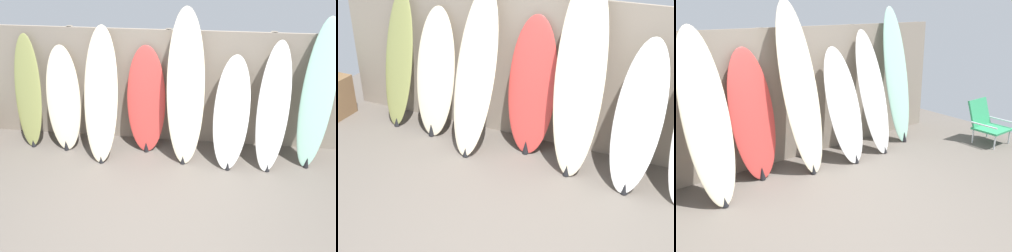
{
  "view_description": "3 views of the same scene",
  "coord_description": "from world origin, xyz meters",
  "views": [
    {
      "loc": [
        0.5,
        -2.54,
        2.98
      ],
      "look_at": [
        0.1,
        1.0,
        0.85
      ],
      "focal_mm": 35.0,
      "sensor_mm": 36.0,
      "label": 1
    },
    {
      "loc": [
        1.46,
        -2.84,
        2.93
      ],
      "look_at": [
        -0.12,
        0.64,
        0.88
      ],
      "focal_mm": 50.0,
      "sensor_mm": 36.0,
      "label": 2
    },
    {
      "loc": [
        -2.11,
        -2.34,
        2.06
      ],
      "look_at": [
        0.33,
        0.77,
        0.78
      ],
      "focal_mm": 40.0,
      "sensor_mm": 36.0,
      "label": 3
    }
  ],
  "objects": [
    {
      "name": "surfboard_seafoam_7",
      "position": [
        2.08,
        1.68,
        1.02
      ],
      "size": [
        0.48,
        0.58,
        2.06
      ],
      "color": "#9ED6BC",
      "rests_on": "ground"
    },
    {
      "name": "surfboard_olive_0",
      "position": [
        -2.12,
        1.72,
        0.85
      ],
      "size": [
        0.5,
        0.5,
        1.72
      ],
      "color": "olive",
      "rests_on": "ground"
    },
    {
      "name": "surfboard_red_3",
      "position": [
        -0.31,
        1.75,
        0.79
      ],
      "size": [
        0.59,
        0.4,
        1.6
      ],
      "color": "#D13D38",
      "rests_on": "ground"
    },
    {
      "name": "surfboard_white_5",
      "position": [
        0.94,
        1.56,
        0.76
      ],
      "size": [
        0.55,
        0.7,
        1.54
      ],
      "color": "white",
      "rests_on": "ground"
    },
    {
      "name": "ground",
      "position": [
        0.0,
        0.0,
        0.0
      ],
      "size": [
        7.68,
        7.68,
        0.0
      ],
      "primitive_type": "plane",
      "color": "#5B544C"
    },
    {
      "name": "surfboard_cream_4",
      "position": [
        0.28,
        1.6,
        1.06
      ],
      "size": [
        0.58,
        0.64,
        2.15
      ],
      "color": "beige",
      "rests_on": "ground"
    },
    {
      "name": "fence_back",
      "position": [
        -0.0,
        2.01,
        0.9
      ],
      "size": [
        6.08,
        0.11,
        1.8
      ],
      "color": "gray",
      "rests_on": "ground"
    },
    {
      "name": "surfboard_cream_1",
      "position": [
        -1.56,
        1.69,
        0.77
      ],
      "size": [
        0.55,
        0.5,
        1.58
      ],
      "color": "beige",
      "rests_on": "ground"
    },
    {
      "name": "surfboard_white_6",
      "position": [
        1.5,
        1.59,
        0.86
      ],
      "size": [
        0.5,
        0.73,
        1.74
      ],
      "color": "white",
      "rests_on": "ground"
    },
    {
      "name": "surfboard_cream_2",
      "position": [
        -0.92,
        1.54,
        0.94
      ],
      "size": [
        0.53,
        0.74,
        1.89
      ],
      "color": "beige",
      "rests_on": "ground"
    }
  ]
}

